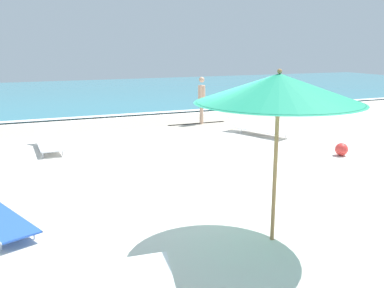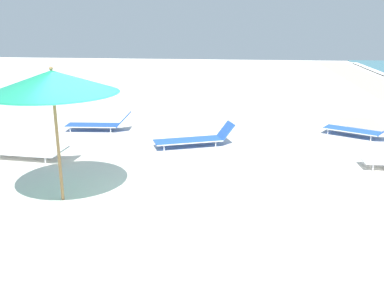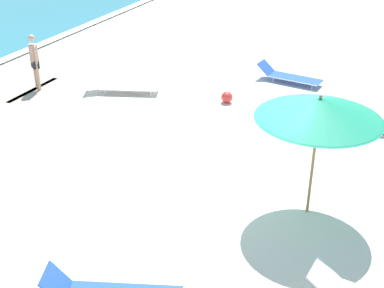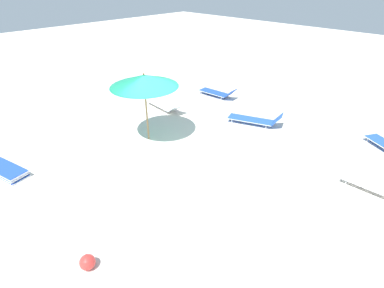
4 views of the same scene
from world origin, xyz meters
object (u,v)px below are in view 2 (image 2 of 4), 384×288
Objects in this scene: sun_lounger_beside_umbrella at (196,138)px; sun_lounger_near_water_right at (33,151)px; beach_umbrella at (52,82)px; sun_lounger_mid_beach_pair_a at (359,130)px; sun_lounger_near_water_left at (99,124)px.

sun_lounger_beside_umbrella is 4.28m from sun_lounger_near_water_right.
sun_lounger_beside_umbrella is at bearing 150.63° from beach_umbrella.
sun_lounger_near_water_right is 1.15× the size of sun_lounger_mid_beach_pair_a.
beach_umbrella reaches higher than sun_lounger_beside_umbrella.
sun_lounger_near_water_left is (-5.29, -0.98, -2.09)m from beach_umbrella.
sun_lounger_beside_umbrella reaches higher than sun_lounger_near_water_left.
beach_umbrella is 4.99m from sun_lounger_beside_umbrella.
sun_lounger_near_water_right is at bearing -18.44° from sun_lounger_near_water_left.
beach_umbrella is 9.10m from sun_lounger_mid_beach_pair_a.
beach_umbrella is 1.11× the size of sun_lounger_near_water_right.
sun_lounger_mid_beach_pair_a is at bearing 127.76° from beach_umbrella.
sun_lounger_mid_beach_pair_a is at bearing 86.86° from sun_lounger_near_water_left.
beach_umbrella is 3.59m from sun_lounger_near_water_right.
sun_lounger_beside_umbrella is 0.98× the size of sun_lounger_near_water_right.
beach_umbrella is at bearing 6.46° from sun_lounger_near_water_left.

